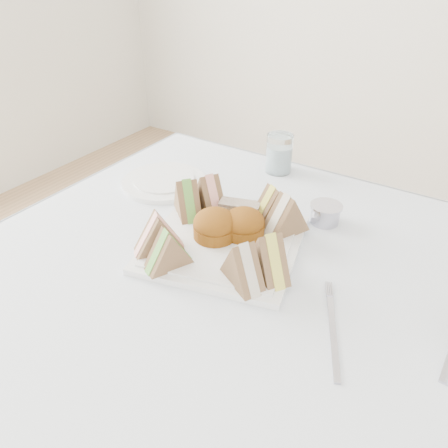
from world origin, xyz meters
The scene contains 18 objects.
table centered at (0.00, 0.00, 0.37)m, with size 0.90×0.90×0.74m, color brown.
tablecloth centered at (0.00, 0.00, 0.74)m, with size 1.02×1.02×0.01m, color silver.
serving_plate centered at (-0.07, 0.10, 0.75)m, with size 0.28×0.28×0.01m, color white.
sandwich_fl_a centered at (-0.15, 0.01, 0.80)m, with size 0.09×0.04×0.08m, color brown, non-canonical shape.
sandwich_fl_b centered at (-0.11, -0.02, 0.80)m, with size 0.08×0.04×0.07m, color brown, non-canonical shape.
sandwich_fr_a centered at (0.04, 0.06, 0.80)m, with size 0.09×0.04×0.08m, color brown, non-canonical shape.
sandwich_fr_b centered at (0.02, 0.01, 0.80)m, with size 0.09×0.04×0.08m, color brown, non-canonical shape.
sandwich_bl_a centered at (-0.19, 0.14, 0.80)m, with size 0.09×0.04×0.08m, color brown, non-canonical shape.
sandwich_bl_b centered at (-0.16, 0.18, 0.80)m, with size 0.09×0.04×0.08m, color brown, non-canonical shape.
sandwich_br_a centered at (0.01, 0.19, 0.80)m, with size 0.09×0.04×0.08m, color brown, non-canonical shape.
sandwich_br_b centered at (-0.03, 0.21, 0.80)m, with size 0.09×0.04×0.08m, color brown, non-canonical shape.
scone_left centered at (-0.09, 0.10, 0.79)m, with size 0.08×0.08×0.06m, color brown.
scone_right centered at (-0.05, 0.13, 0.78)m, with size 0.08×0.08×0.05m, color brown.
pastry_slice centered at (-0.09, 0.18, 0.78)m, with size 0.08×0.03×0.04m, color tan.
side_plate centered at (-0.33, 0.23, 0.75)m, with size 0.20×0.20×0.01m, color white.
water_glass centered at (-0.13, 0.44, 0.79)m, with size 0.07×0.07×0.10m, color white.
tea_strainer centered at (0.06, 0.28, 0.76)m, with size 0.07×0.07×0.04m, color #A8A6B7.
fork centered at (0.19, -0.01, 0.75)m, with size 0.01×0.17×0.00m, color #A8A6B7.
Camera 1 is at (0.30, -0.47, 1.24)m, focal length 35.00 mm.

